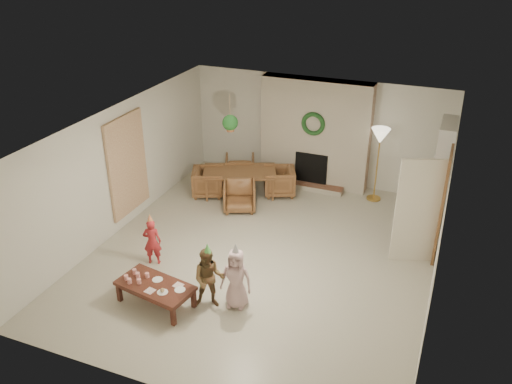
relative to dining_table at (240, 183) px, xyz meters
The scene contains 56 objects.
floor 2.54m from the dining_table, 56.91° to the right, with size 7.00×7.00×0.00m, color #B7B29E.
ceiling 3.36m from the dining_table, 56.91° to the right, with size 7.00×7.00×0.00m, color white.
wall_back 2.18m from the dining_table, 45.21° to the left, with size 7.00×7.00×0.00m, color silver.
wall_front 5.86m from the dining_table, 76.22° to the right, with size 7.00×7.00×0.00m, color silver.
wall_left 2.83m from the dining_table, 127.53° to the right, with size 7.00×7.00×0.00m, color silver.
wall_right 4.96m from the dining_table, 25.77° to the right, with size 7.00×7.00×0.00m, color silver.
fireplace_mass 2.06m from the dining_table, 40.76° to the left, with size 2.50×0.40×2.50m, color #582717.
fireplace_hearth 1.63m from the dining_table, 31.29° to the left, with size 1.60×0.30×0.12m, color #5B2A19.
fireplace_firebox 1.71m from the dining_table, 36.18° to the left, with size 0.75×0.12×0.75m, color black.
fireplace_wreath 2.10m from the dining_table, 34.80° to the left, with size 0.54×0.54×0.10m, color #19431E.
floor_lamp_base 3.02m from the dining_table, 17.13° to the left, with size 0.31×0.31×0.03m, color gold.
floor_lamp_post 3.05m from the dining_table, 17.13° to the left, with size 0.03×0.03×1.50m, color gold.
floor_lamp_shade 3.25m from the dining_table, 17.13° to the left, with size 0.40×0.40×0.33m, color beige.
bookshelf_carcass 4.30m from the dining_table, ahead, with size 0.30×1.00×2.20m, color white.
bookshelf_shelf_a 4.20m from the dining_table, ahead, with size 0.30×0.92×0.03m, color white.
bookshelf_shelf_b 4.24m from the dining_table, ahead, with size 0.30×0.92×0.03m, color white.
bookshelf_shelf_c 4.31m from the dining_table, ahead, with size 0.30×0.92×0.03m, color white.
bookshelf_shelf_d 4.42m from the dining_table, ahead, with size 0.30×0.92×0.03m, color white.
books_row_lower 4.19m from the dining_table, ahead, with size 0.20×0.40×0.24m, color maroon.
books_row_mid 4.24m from the dining_table, ahead, with size 0.20×0.44×0.24m, color #245784.
books_row_upper 4.32m from the dining_table, ahead, with size 0.20×0.36×0.22m, color #AA9B24.
door_frame 4.49m from the dining_table, 11.89° to the right, with size 0.05×0.86×2.04m, color brown.
door_leaf 4.22m from the dining_table, 18.10° to the right, with size 0.05×0.80×2.00m, color beige.
curtain_panel 2.66m from the dining_table, 129.61° to the right, with size 0.06×1.20×2.00m, color beige.
dining_table is the anchor object (origin of this frame).
dining_chair_near 0.71m from the dining_table, 67.19° to the right, with size 0.67×0.69×0.63m, color brown.
dining_chair_far 0.71m from the dining_table, 112.81° to the left, with size 0.67×0.69×0.63m, color brown.
dining_chair_left 0.71m from the dining_table, 157.19° to the right, with size 0.67×0.69×0.63m, color brown.
dining_chair_right 0.89m from the dining_table, 22.81° to the left, with size 0.67×0.69×0.63m, color brown.
hanging_plant_cord 1.96m from the dining_table, 82.86° to the right, with size 0.01×0.01×0.70m, color tan.
hanging_plant_pot 1.64m from the dining_table, 82.86° to the right, with size 0.16×0.16×0.12m, color brown.
hanging_plant_foliage 1.75m from the dining_table, 82.86° to the right, with size 0.32×0.32×0.32m, color #1A4F1F.
coffee_table_top 4.12m from the dining_table, 85.79° to the right, with size 1.24×0.62×0.06m, color #50261A.
coffee_table_apron 4.12m from the dining_table, 85.79° to the right, with size 1.14×0.52×0.08m, color #50261A.
coffee_leg_fl 4.27m from the dining_table, 93.97° to the right, with size 0.07×0.07×0.32m, color #50261A.
coffee_leg_fr 4.53m from the dining_table, 79.66° to the right, with size 0.07×0.07×0.32m, color #50261A.
coffee_leg_bl 3.77m from the dining_table, 93.17° to the right, with size 0.07×0.07×0.32m, color #50261A.
coffee_leg_br 4.06m from the dining_table, 77.19° to the right, with size 0.07×0.07×0.32m, color #50261A.
cup_a 4.17m from the dining_table, 92.64° to the right, with size 0.07×0.07×0.09m, color white.
cup_b 3.98m from the dining_table, 92.29° to the right, with size 0.07×0.07×0.09m, color white.
cup_c 4.23m from the dining_table, 91.19° to the right, with size 0.07×0.07×0.09m, color white.
cup_d 4.05m from the dining_table, 90.78° to the right, with size 0.07×0.07×0.09m, color white.
cup_e 4.18m from the dining_table, 89.22° to the right, with size 0.07×0.07×0.09m, color white.
cup_f 3.99m from the dining_table, 88.71° to the right, with size 0.07×0.07×0.09m, color white.
plate_a 3.99m from the dining_table, 86.06° to the right, with size 0.17×0.17×0.01m, color white.
plate_b 4.27m from the dining_table, 83.01° to the right, with size 0.17×0.17×0.01m, color white.
plate_c 4.15m from the dining_table, 79.73° to the right, with size 0.17×0.17×0.01m, color white.
food_scoop 4.27m from the dining_table, 83.01° to the right, with size 0.07×0.07×0.07m, color tan.
napkin_left 4.30m from the dining_table, 85.74° to the right, with size 0.14×0.14×0.01m, color #DFA5A5.
napkin_right 4.05m from the dining_table, 80.62° to the right, with size 0.14×0.14×0.01m, color #DFA5A5.
child_red 3.13m from the dining_table, 96.58° to the right, with size 0.32×0.21×0.89m, color #AF2529.
party_hat_red 3.19m from the dining_table, 96.58° to the right, with size 0.12×0.12×0.17m, color gold.
child_plaid 4.00m from the dining_table, 73.65° to the right, with size 0.51×0.40×1.05m, color maroon.
party_hat_plaid 4.07m from the dining_table, 73.65° to the right, with size 0.12×0.12×0.17m, color #52B14C.
child_pink 3.97m from the dining_table, 67.50° to the right, with size 0.51×0.33×1.04m, color #D1A7AB.
party_hat_pink 4.04m from the dining_table, 67.50° to the right, with size 0.13×0.13×0.19m, color #ACAAB1.
Camera 1 is at (2.95, -7.76, 5.45)m, focal length 37.14 mm.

